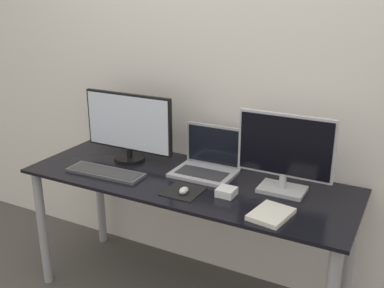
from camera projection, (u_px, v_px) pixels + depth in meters
The scene contains 10 objects.
wall_back at pixel (219, 78), 2.60m from camera, with size 7.00×0.05×2.50m.
desk at pixel (187, 199), 2.47m from camera, with size 1.81×0.66×0.77m.
monitor_left at pixel (128, 126), 2.63m from camera, with size 0.58×0.18×0.41m.
monitor_right at pixel (285, 152), 2.22m from camera, with size 0.48×0.16×0.40m.
laptop at pixel (207, 162), 2.50m from camera, with size 0.34×0.25×0.26m.
keyboard at pixel (106, 172), 2.49m from camera, with size 0.46×0.16×0.02m.
mousepad at pixel (183, 191), 2.27m from camera, with size 0.18×0.19×0.00m.
mouse at pixel (184, 190), 2.24m from camera, with size 0.04×0.06×0.03m.
book at pixel (271, 214), 2.03m from camera, with size 0.18×0.23×0.02m.
power_brick at pixel (226, 192), 2.23m from camera, with size 0.09×0.09×0.04m.
Camera 1 is at (1.07, -1.63, 1.74)m, focal length 42.00 mm.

